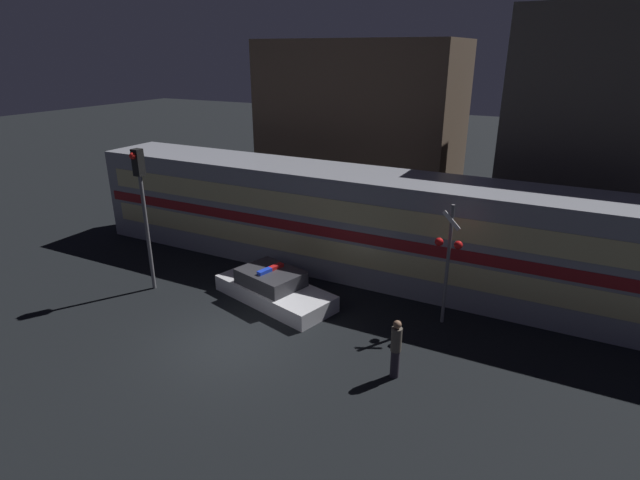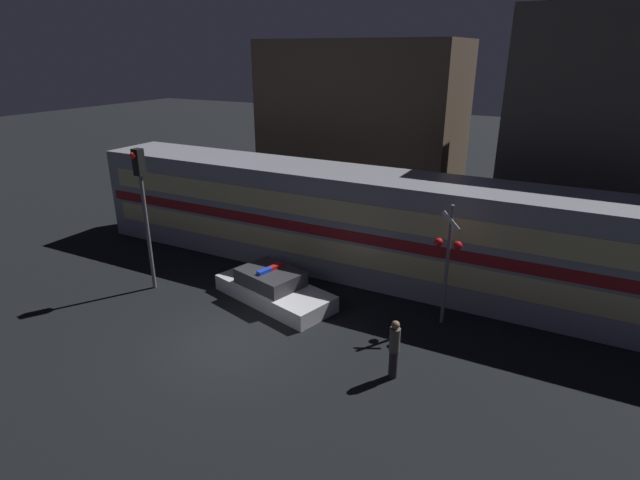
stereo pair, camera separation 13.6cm
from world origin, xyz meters
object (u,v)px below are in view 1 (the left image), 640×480
object	(u,v)px
crossing_signal_near	(448,255)
police_car	(274,288)
train	(361,224)
pedestrian	(396,348)
traffic_light_corner	(142,194)

from	to	relation	value
crossing_signal_near	police_car	bearing A→B (deg)	-168.46
train	pedestrian	bearing A→B (deg)	-59.01
crossing_signal_near	train	bearing A→B (deg)	147.56
crossing_signal_near	pedestrian	bearing A→B (deg)	-96.69
train	traffic_light_corner	size ratio (longest dim) A/B	4.65
police_car	traffic_light_corner	bearing A→B (deg)	-148.79
train	crossing_signal_near	bearing A→B (deg)	-32.44
police_car	train	bearing A→B (deg)	80.24
train	police_car	size ratio (longest dim) A/B	5.05
traffic_light_corner	police_car	bearing A→B (deg)	16.04
train	traffic_light_corner	bearing A→B (deg)	-141.14
train	traffic_light_corner	world-z (taller)	traffic_light_corner
train	crossing_signal_near	size ratio (longest dim) A/B	6.06
pedestrian	traffic_light_corner	xyz separation A→B (m)	(-9.59, 0.97, 2.72)
police_car	traffic_light_corner	distance (m)	5.54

